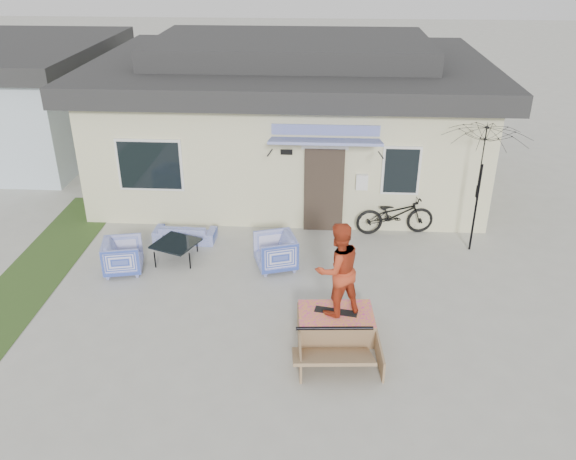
# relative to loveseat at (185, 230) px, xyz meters

# --- Properties ---
(ground) EXTENTS (90.00, 90.00, 0.00)m
(ground) POSITION_rel_loveseat_xyz_m (2.28, -3.67, -0.29)
(ground) COLOR #A09F94
(ground) RESTS_ON ground
(grass_strip) EXTENTS (1.40, 8.00, 0.01)m
(grass_strip) POSITION_rel_loveseat_xyz_m (-2.92, -1.67, -0.28)
(grass_strip) COLOR #28411A
(grass_strip) RESTS_ON ground
(house) EXTENTS (10.80, 8.49, 4.10)m
(house) POSITION_rel_loveseat_xyz_m (2.28, 4.33, 1.65)
(house) COLOR beige
(house) RESTS_ON ground
(loveseat) EXTENTS (1.48, 0.48, 0.57)m
(loveseat) POSITION_rel_loveseat_xyz_m (0.00, 0.00, 0.00)
(loveseat) COLOR #253FAC
(loveseat) RESTS_ON ground
(armchair_left) EXTENTS (0.89, 0.93, 0.81)m
(armchair_left) POSITION_rel_loveseat_xyz_m (-1.02, -1.49, 0.12)
(armchair_left) COLOR #253FAC
(armchair_left) RESTS_ON ground
(armchair_right) EXTENTS (0.99, 1.03, 0.85)m
(armchair_right) POSITION_rel_loveseat_xyz_m (2.25, -1.13, 0.14)
(armchair_right) COLOR #253FAC
(armchair_right) RESTS_ON ground
(coffee_table) EXTENTS (1.12, 1.12, 0.43)m
(coffee_table) POSITION_rel_loveseat_xyz_m (0.00, -0.91, -0.07)
(coffee_table) COLOR black
(coffee_table) RESTS_ON ground
(bicycle) EXTENTS (1.98, 0.94, 1.22)m
(bicycle) POSITION_rel_loveseat_xyz_m (5.02, 0.72, 0.32)
(bicycle) COLOR black
(bicycle) RESTS_ON ground
(patio_umbrella) EXTENTS (2.27, 2.17, 2.20)m
(patio_umbrella) POSITION_rel_loveseat_xyz_m (6.70, -0.02, 1.46)
(patio_umbrella) COLOR black
(patio_umbrella) RESTS_ON ground
(skate_ramp) EXTENTS (1.48, 1.89, 0.45)m
(skate_ramp) POSITION_rel_loveseat_xyz_m (3.55, -3.48, -0.06)
(skate_ramp) COLOR olive
(skate_ramp) RESTS_ON ground
(skateboard) EXTENTS (0.80, 0.33, 0.05)m
(skateboard) POSITION_rel_loveseat_xyz_m (3.55, -3.44, 0.19)
(skateboard) COLOR black
(skateboard) RESTS_ON skate_ramp
(skater) EXTENTS (1.07, 0.99, 1.76)m
(skater) POSITION_rel_loveseat_xyz_m (3.55, -3.44, 1.09)
(skater) COLOR #B53B1E
(skater) RESTS_ON skateboard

